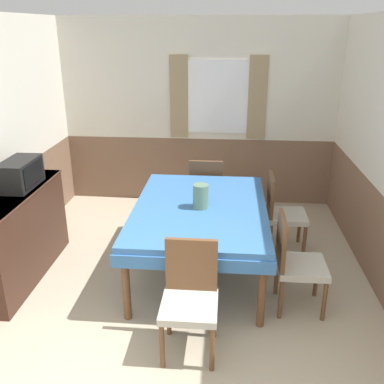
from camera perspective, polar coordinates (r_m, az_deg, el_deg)
The scene contains 9 objects.
wall_back at distance 6.14m, azimuth 0.97°, elevation 10.44°, with size 4.25×0.10×2.60m.
dining_table at distance 4.40m, azimuth 1.10°, elevation -3.07°, with size 1.37×1.93×0.75m.
chair_head_window at distance 5.54m, azimuth 1.92°, elevation 0.37°, with size 0.44×0.44×0.91m.
chair_right_near at distance 4.02m, azimuth 13.49°, elevation -8.82°, with size 0.44×0.44×0.91m.
chair_head_near at distance 3.46m, azimuth -0.27°, elevation -13.53°, with size 0.44×0.44×0.91m.
chair_right_far at distance 5.01m, azimuth 11.78°, elevation -2.43°, with size 0.44×0.44×0.91m.
sideboard at distance 4.73m, azimuth -22.27°, elevation -5.33°, with size 0.46×1.52×0.93m.
tv at distance 4.65m, azimuth -21.92°, elevation 2.29°, with size 0.29×0.52×0.28m.
vase at distance 4.27m, azimuth 1.17°, elevation -0.57°, with size 0.16×0.16×0.25m.
Camera 1 is at (0.43, -2.02, 2.46)m, focal length 40.00 mm.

